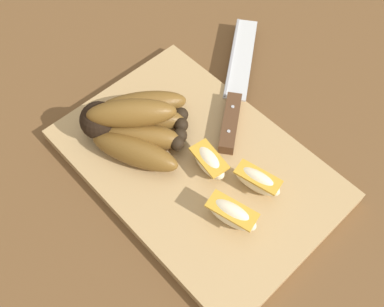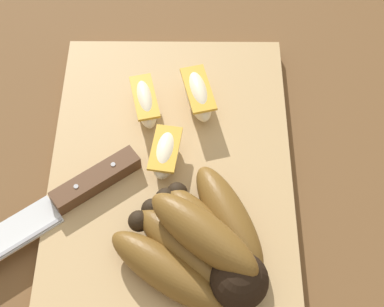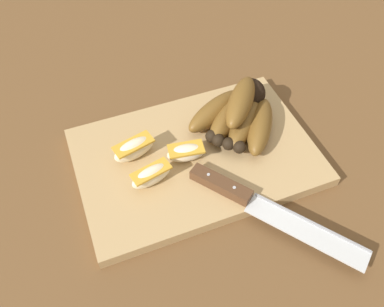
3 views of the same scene
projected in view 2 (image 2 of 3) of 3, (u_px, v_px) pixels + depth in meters
name	position (u px, v px, depth m)	size (l,w,h in m)	color
ground_plane	(161.00, 175.00, 0.67)	(6.00, 6.00, 0.00)	brown
cutting_board	(171.00, 181.00, 0.65)	(0.39, 0.26, 0.02)	tan
banana_bunch	(203.00, 246.00, 0.57)	(0.17, 0.17, 0.08)	black
chefs_knife	(56.00, 205.00, 0.62)	(0.19, 0.24, 0.02)	silver
apple_wedge_near	(145.00, 102.00, 0.67)	(0.07, 0.04, 0.03)	#F4E5C1
apple_wedge_middle	(198.00, 95.00, 0.68)	(0.07, 0.04, 0.04)	#F4E5C1
apple_wedge_far	(166.00, 153.00, 0.64)	(0.07, 0.04, 0.03)	#F4E5C1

